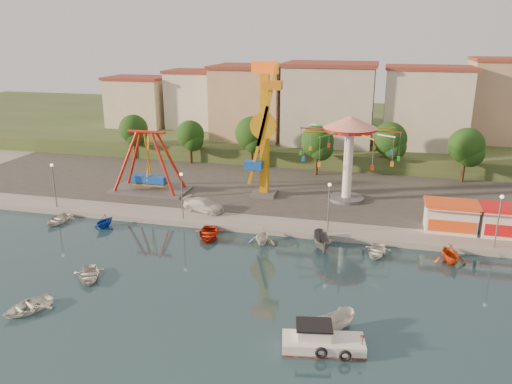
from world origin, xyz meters
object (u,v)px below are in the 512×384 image
(skiff, at_px, (334,324))
(van, at_px, (204,205))
(cabin_motorboat, at_px, (321,342))
(rowboat_a, at_px, (89,275))
(wave_swinger, at_px, (349,139))
(kamikaze_tower, at_px, (265,133))
(pirate_ship_ride, at_px, (149,163))

(skiff, relative_size, van, 0.78)
(cabin_motorboat, distance_m, skiff, 2.21)
(skiff, xyz_separation_m, van, (-16.93, 20.21, 0.57))
(rowboat_a, bearing_deg, wave_swinger, 21.42)
(kamikaze_tower, height_order, van, kamikaze_tower)
(wave_swinger, bearing_deg, cabin_motorboat, -88.80)
(kamikaze_tower, xyz_separation_m, van, (-5.59, -7.11, -7.27))
(wave_swinger, distance_m, rowboat_a, 33.11)
(pirate_ship_ride, relative_size, wave_swinger, 0.86)
(wave_swinger, bearing_deg, pirate_ship_ride, -174.07)
(wave_swinger, bearing_deg, rowboat_a, -128.55)
(wave_swinger, bearing_deg, skiff, -87.43)
(kamikaze_tower, bearing_deg, cabin_motorboat, -69.99)
(wave_swinger, height_order, cabin_motorboat, wave_swinger)
(pirate_ship_ride, distance_m, skiff, 36.86)
(pirate_ship_ride, xyz_separation_m, kamikaze_tower, (14.91, 1.69, 4.20))
(wave_swinger, xyz_separation_m, rowboat_a, (-20.05, -25.16, -7.81))
(pirate_ship_ride, distance_m, wave_swinger, 25.40)
(kamikaze_tower, xyz_separation_m, wave_swinger, (10.07, 0.91, -0.40))
(skiff, bearing_deg, rowboat_a, -149.44)
(pirate_ship_ride, bearing_deg, van, -30.17)
(pirate_ship_ride, distance_m, cabin_motorboat, 37.96)
(pirate_ship_ride, relative_size, skiff, 2.58)
(rowboat_a, relative_size, van, 0.74)
(rowboat_a, bearing_deg, cabin_motorboat, -44.05)
(skiff, bearing_deg, cabin_motorboat, -67.87)
(cabin_motorboat, bearing_deg, rowboat_a, 155.69)
(cabin_motorboat, relative_size, van, 1.16)
(kamikaze_tower, bearing_deg, skiff, -67.45)
(cabin_motorboat, bearing_deg, skiff, 63.12)
(kamikaze_tower, relative_size, skiff, 4.25)
(pirate_ship_ride, xyz_separation_m, rowboat_a, (4.94, -22.57, -4.01))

